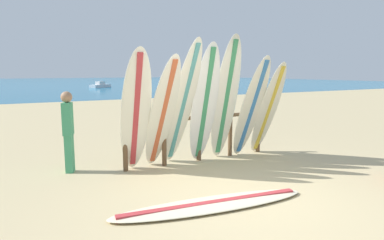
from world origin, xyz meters
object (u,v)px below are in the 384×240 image
at_px(surfboard_leaning_center_left, 182,104).
at_px(surfboard_leaning_left, 162,114).
at_px(surfboard_leaning_right, 251,108).
at_px(beachgoer_standing, 68,128).
at_px(surfboard_leaning_center, 205,104).
at_px(surfboard_rack, 199,130).
at_px(surfboard_leaning_center_right, 226,99).
at_px(surfboard_leaning_far_right, 268,110).
at_px(surfboard_leaning_far_left, 136,112).
at_px(small_boat_offshore, 100,85).
at_px(surfboard_lying_on_sand, 212,204).

bearing_deg(surfboard_leaning_center_left, surfboard_leaning_left, -174.94).
bearing_deg(surfboard_leaning_right, beachgoer_standing, 166.50).
relative_size(surfboard_leaning_left, surfboard_leaning_center, 0.90).
distance_m(surfboard_rack, surfboard_leaning_center_right, 0.83).
xyz_separation_m(surfboard_leaning_center_right, surfboard_leaning_far_right, (1.01, -0.13, -0.25)).
bearing_deg(surfboard_leaning_center, surfboard_leaning_far_left, -179.19).
distance_m(surfboard_leaning_left, surfboard_leaning_far_right, 2.44).
relative_size(surfboard_leaning_center_right, surfboard_leaning_right, 1.18).
bearing_deg(beachgoer_standing, small_boat_offshore, 75.62).
height_order(surfboard_leaning_left, surfboard_leaning_far_right, surfboard_leaning_left).
xyz_separation_m(surfboard_leaning_center_left, beachgoer_standing, (-1.98, 0.69, -0.40)).
bearing_deg(surfboard_leaning_left, small_boat_offshore, 78.44).
distance_m(surfboard_rack, surfboard_lying_on_sand, 2.49).
relative_size(surfboard_leaning_center_right, surfboard_leaning_far_right, 1.25).
bearing_deg(surfboard_leaning_center_right, surfboard_leaning_left, -178.47).
bearing_deg(surfboard_leaning_center_left, surfboard_leaning_far_left, -178.76).
distance_m(surfboard_rack, surfboard_leaning_center, 0.61).
height_order(surfboard_leaning_far_left, surfboard_leaning_center_right, surfboard_leaning_center_right).
relative_size(surfboard_rack, surfboard_leaning_center, 1.36).
bearing_deg(surfboard_leaning_center_left, small_boat_offshore, 79.15).
bearing_deg(surfboard_leaning_center_right, surfboard_lying_on_sand, -128.45).
height_order(surfboard_leaning_center, surfboard_leaning_right, surfboard_leaning_center).
bearing_deg(surfboard_leaning_left, surfboard_rack, 17.39).
height_order(surfboard_rack, surfboard_lying_on_sand, surfboard_rack).
height_order(surfboard_leaning_center, beachgoer_standing, surfboard_leaning_center).
bearing_deg(small_boat_offshore, surfboard_lying_on_sand, -101.11).
xyz_separation_m(surfboard_leaning_center, beachgoer_standing, (-2.47, 0.69, -0.38)).
bearing_deg(beachgoer_standing, surfboard_leaning_left, -25.33).
relative_size(surfboard_rack, surfboard_leaning_right, 1.50).
relative_size(surfboard_leaning_far_left, small_boat_offshore, 0.80).
height_order(surfboard_leaning_far_left, small_boat_offshore, surfboard_leaning_far_left).
relative_size(beachgoer_standing, small_boat_offshore, 0.53).
relative_size(surfboard_leaning_center, surfboard_lying_on_sand, 0.83).
height_order(surfboard_leaning_left, surfboard_lying_on_sand, surfboard_leaning_left).
bearing_deg(surfboard_leaning_center_left, beachgoer_standing, 160.71).
xyz_separation_m(surfboard_rack, surfboard_leaning_center_right, (0.48, -0.26, 0.63)).
relative_size(surfboard_leaning_center_left, surfboard_lying_on_sand, 0.84).
bearing_deg(surfboard_leaning_center_right, small_boat_offshore, 80.80).
bearing_deg(surfboard_leaning_right, surfboard_leaning_center_right, 164.46).
height_order(surfboard_leaning_left, surfboard_leaning_center, surfboard_leaning_center).
distance_m(surfboard_leaning_left, surfboard_lying_on_sand, 2.15).
relative_size(surfboard_leaning_far_left, surfboard_leaning_left, 1.05).
xyz_separation_m(surfboard_leaning_left, surfboard_lying_on_sand, (-0.09, -1.88, -1.04)).
distance_m(surfboard_leaning_far_left, beachgoer_standing, 1.30).
distance_m(surfboard_rack, small_boat_offshore, 33.59).
height_order(surfboard_leaning_center_left, surfboard_leaning_center, surfboard_leaning_center_left).
xyz_separation_m(surfboard_leaning_far_left, surfboard_leaning_right, (2.47, -0.13, -0.04)).
bearing_deg(surfboard_leaning_far_left, surfboard_leaning_center_left, 1.24).
xyz_separation_m(surfboard_rack, surfboard_leaning_far_left, (-1.45, -0.28, 0.48)).
relative_size(surfboard_leaning_left, small_boat_offshore, 0.76).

